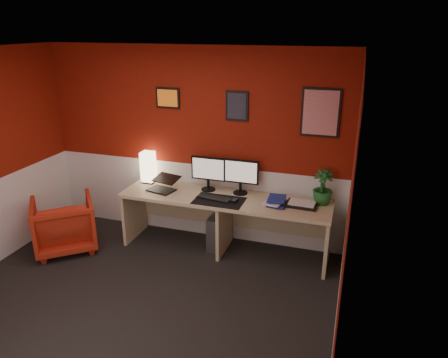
# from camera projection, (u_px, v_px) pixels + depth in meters

# --- Properties ---
(ground) EXTENTS (4.00, 3.50, 0.01)m
(ground) POSITION_uv_depth(u_px,v_px,m) (132.00, 308.00, 4.31)
(ground) COLOR black
(ground) RESTS_ON ground
(ceiling) EXTENTS (4.00, 3.50, 0.01)m
(ceiling) POSITION_uv_depth(u_px,v_px,m) (109.00, 54.00, 3.44)
(ceiling) COLOR white
(ceiling) RESTS_ON ground
(wall_back) EXTENTS (4.00, 0.01, 2.50)m
(wall_back) POSITION_uv_depth(u_px,v_px,m) (193.00, 146.00, 5.43)
(wall_back) COLOR maroon
(wall_back) RESTS_ON ground
(wall_right) EXTENTS (0.01, 3.50, 2.50)m
(wall_right) POSITION_uv_depth(u_px,v_px,m) (347.00, 225.00, 3.30)
(wall_right) COLOR maroon
(wall_right) RESTS_ON ground
(wainscot_back) EXTENTS (4.00, 0.01, 1.00)m
(wainscot_back) POSITION_uv_depth(u_px,v_px,m) (194.00, 199.00, 5.69)
(wainscot_back) COLOR silver
(wainscot_back) RESTS_ON ground
(wainscot_right) EXTENTS (0.01, 3.50, 1.00)m
(wainscot_right) POSITION_uv_depth(u_px,v_px,m) (337.00, 304.00, 3.56)
(wainscot_right) COLOR silver
(wainscot_right) RESTS_ON ground
(desk) EXTENTS (2.60, 0.65, 0.73)m
(desk) POSITION_uv_depth(u_px,v_px,m) (224.00, 224.00, 5.28)
(desk) COLOR tan
(desk) RESTS_ON ground
(shoji_lamp) EXTENTS (0.16, 0.16, 0.40)m
(shoji_lamp) POSITION_uv_depth(u_px,v_px,m) (148.00, 168.00, 5.58)
(shoji_lamp) COLOR #FFE5B2
(shoji_lamp) RESTS_ON desk
(laptop) EXTENTS (0.37, 0.30, 0.22)m
(laptop) POSITION_uv_depth(u_px,v_px,m) (161.00, 183.00, 5.32)
(laptop) COLOR black
(laptop) RESTS_ON desk
(monitor_left) EXTENTS (0.45, 0.06, 0.58)m
(monitor_left) POSITION_uv_depth(u_px,v_px,m) (208.00, 169.00, 5.29)
(monitor_left) COLOR black
(monitor_left) RESTS_ON desk
(monitor_right) EXTENTS (0.45, 0.06, 0.58)m
(monitor_right) POSITION_uv_depth(u_px,v_px,m) (241.00, 172.00, 5.18)
(monitor_right) COLOR black
(monitor_right) RESTS_ON desk
(desk_mat) EXTENTS (0.60, 0.38, 0.01)m
(desk_mat) POSITION_uv_depth(u_px,v_px,m) (219.00, 201.00, 5.05)
(desk_mat) COLOR black
(desk_mat) RESTS_ON desk
(keyboard) EXTENTS (0.44, 0.20, 0.02)m
(keyboard) POSITION_uv_depth(u_px,v_px,m) (214.00, 198.00, 5.10)
(keyboard) COLOR black
(keyboard) RESTS_ON desk_mat
(mouse) EXTENTS (0.07, 0.11, 0.03)m
(mouse) POSITION_uv_depth(u_px,v_px,m) (235.00, 201.00, 5.01)
(mouse) COLOR black
(mouse) RESTS_ON desk_mat
(book_bottom) EXTENTS (0.23, 0.30, 0.03)m
(book_bottom) POSITION_uv_depth(u_px,v_px,m) (269.00, 202.00, 4.99)
(book_bottom) COLOR navy
(book_bottom) RESTS_ON desk
(book_middle) EXTENTS (0.27, 0.32, 0.02)m
(book_middle) POSITION_uv_depth(u_px,v_px,m) (267.00, 200.00, 4.99)
(book_middle) COLOR silver
(book_middle) RESTS_ON book_bottom
(book_top) EXTENTS (0.22, 0.28, 0.03)m
(book_top) POSITION_uv_depth(u_px,v_px,m) (268.00, 198.00, 4.97)
(book_top) COLOR navy
(book_top) RESTS_ON book_middle
(zen_tray) EXTENTS (0.36, 0.26, 0.03)m
(zen_tray) POSITION_uv_depth(u_px,v_px,m) (302.00, 205.00, 4.92)
(zen_tray) COLOR black
(zen_tray) RESTS_ON desk
(potted_plant) EXTENTS (0.23, 0.23, 0.42)m
(potted_plant) POSITION_uv_depth(u_px,v_px,m) (323.00, 187.00, 4.91)
(potted_plant) COLOR #19591E
(potted_plant) RESTS_ON desk
(pc_tower) EXTENTS (0.22, 0.46, 0.45)m
(pc_tower) POSITION_uv_depth(u_px,v_px,m) (220.00, 230.00, 5.43)
(pc_tower) COLOR #99999E
(pc_tower) RESTS_ON ground
(armchair) EXTENTS (1.03, 1.03, 0.68)m
(armchair) POSITION_uv_depth(u_px,v_px,m) (64.00, 224.00, 5.34)
(armchair) COLOR red
(armchair) RESTS_ON ground
(art_left) EXTENTS (0.32, 0.02, 0.26)m
(art_left) POSITION_uv_depth(u_px,v_px,m) (168.00, 98.00, 5.30)
(art_left) COLOR orange
(art_left) RESTS_ON wall_back
(art_center) EXTENTS (0.28, 0.02, 0.36)m
(art_center) POSITION_uv_depth(u_px,v_px,m) (237.00, 106.00, 5.06)
(art_center) COLOR black
(art_center) RESTS_ON wall_back
(art_right) EXTENTS (0.44, 0.02, 0.56)m
(art_right) POSITION_uv_depth(u_px,v_px,m) (321.00, 113.00, 4.78)
(art_right) COLOR red
(art_right) RESTS_ON wall_back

